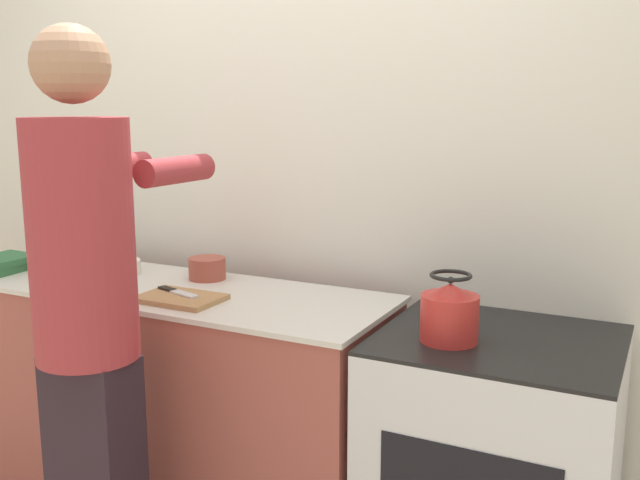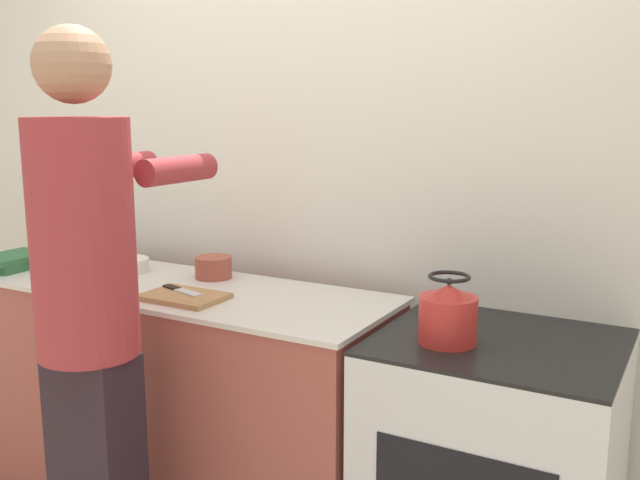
# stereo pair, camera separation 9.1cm
# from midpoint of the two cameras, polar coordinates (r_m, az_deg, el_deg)

# --- Properties ---
(wall_back) EXTENTS (8.00, 0.05, 2.60)m
(wall_back) POSITION_cam_midpoint_polar(r_m,az_deg,el_deg) (2.81, -2.46, 4.90)
(wall_back) COLOR silver
(wall_back) RESTS_ON ground_plane
(counter) EXTENTS (1.76, 0.58, 0.92)m
(counter) POSITION_cam_midpoint_polar(r_m,az_deg,el_deg) (2.88, -13.14, -12.50)
(counter) COLOR #9E4C42
(counter) RESTS_ON ground_plane
(oven) EXTENTS (0.71, 0.64, 0.90)m
(oven) POSITION_cam_midpoint_polar(r_m,az_deg,el_deg) (2.39, 12.53, -17.89)
(oven) COLOR silver
(oven) RESTS_ON ground_plane
(person) EXTENTS (0.34, 0.58, 1.81)m
(person) POSITION_cam_midpoint_polar(r_m,az_deg,el_deg) (2.24, -19.15, -5.08)
(person) COLOR black
(person) RESTS_ON ground_plane
(cutting_board) EXTENTS (0.28, 0.20, 0.02)m
(cutting_board) POSITION_cam_midpoint_polar(r_m,az_deg,el_deg) (2.52, -12.14, -4.59)
(cutting_board) COLOR #A87A4C
(cutting_board) RESTS_ON counter
(knife) EXTENTS (0.20, 0.08, 0.01)m
(knife) POSITION_cam_midpoint_polar(r_m,az_deg,el_deg) (2.56, -12.40, -4.07)
(knife) COLOR silver
(knife) RESTS_ON cutting_board
(kettle) EXTENTS (0.17, 0.17, 0.21)m
(kettle) POSITION_cam_midpoint_polar(r_m,az_deg,el_deg) (2.13, 9.11, -5.78)
(kettle) COLOR red
(kettle) RESTS_ON oven
(bowl_prep) EXTENTS (0.18, 0.18, 0.05)m
(bowl_prep) POSITION_cam_midpoint_polar(r_m,az_deg,el_deg) (2.97, -16.70, -2.08)
(bowl_prep) COLOR silver
(bowl_prep) RESTS_ON counter
(bowl_mixing) EXTENTS (0.14, 0.14, 0.08)m
(bowl_mixing) POSITION_cam_midpoint_polar(r_m,az_deg,el_deg) (2.80, -9.95, -2.26)
(bowl_mixing) COLOR #9E4738
(bowl_mixing) RESTS_ON counter
(canister_jar) EXTENTS (0.13, 0.13, 0.17)m
(canister_jar) POSITION_cam_midpoint_polar(r_m,az_deg,el_deg) (3.00, -20.29, -0.99)
(canister_jar) COLOR tan
(canister_jar) RESTS_ON counter
(book_stack) EXTENTS (0.21, 0.26, 0.06)m
(book_stack) POSITION_cam_midpoint_polar(r_m,az_deg,el_deg) (3.18, -24.93, -1.75)
(book_stack) COLOR #2D663D
(book_stack) RESTS_ON counter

